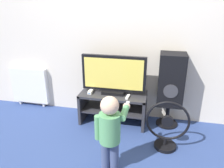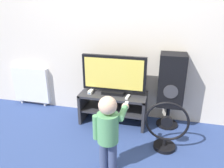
% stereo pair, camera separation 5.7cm
% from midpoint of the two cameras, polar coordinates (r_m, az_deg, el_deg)
% --- Properties ---
extents(ground_plane, '(16.00, 16.00, 0.00)m').
position_cam_midpoint_polar(ground_plane, '(3.00, -1.07, -11.64)').
color(ground_plane, navy).
extents(wall_back, '(10.00, 0.06, 2.60)m').
position_cam_midpoint_polar(wall_back, '(3.01, 1.01, 14.97)').
color(wall_back, silver).
rests_on(wall_back, ground_plane).
extents(tv_stand, '(0.90, 0.41, 0.44)m').
position_cam_midpoint_polar(tv_stand, '(3.03, -0.20, -5.06)').
color(tv_stand, '#2D2D33').
rests_on(tv_stand, ground_plane).
extents(television, '(0.86, 0.20, 0.52)m').
position_cam_midpoint_polar(television, '(2.89, -0.13, 2.31)').
color(television, black).
rests_on(television, tv_stand).
extents(game_console, '(0.05, 0.18, 0.04)m').
position_cam_midpoint_polar(game_console, '(3.02, -6.00, -1.80)').
color(game_console, white).
rests_on(game_console, tv_stand).
extents(remote_primary, '(0.05, 0.13, 0.03)m').
position_cam_midpoint_polar(remote_primary, '(2.85, 3.56, -3.37)').
color(remote_primary, white).
rests_on(remote_primary, tv_stand).
extents(child, '(0.31, 0.46, 0.81)m').
position_cam_midpoint_polar(child, '(2.14, -1.24, -11.41)').
color(child, '#3F4C72').
rests_on(child, ground_plane).
extents(speaker_tower, '(0.33, 0.30, 1.01)m').
position_cam_midpoint_polar(speaker_tower, '(2.92, 14.62, 0.70)').
color(speaker_tower, black).
rests_on(speaker_tower, ground_plane).
extents(floor_fan, '(0.49, 0.25, 0.60)m').
position_cam_midpoint_polar(floor_fan, '(2.60, 13.52, -11.05)').
color(floor_fan, black).
rests_on(floor_fan, ground_plane).
extents(radiator, '(0.60, 0.08, 0.63)m').
position_cam_midpoint_polar(radiator, '(3.73, -21.08, -0.37)').
color(radiator, white).
rests_on(radiator, ground_plane).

